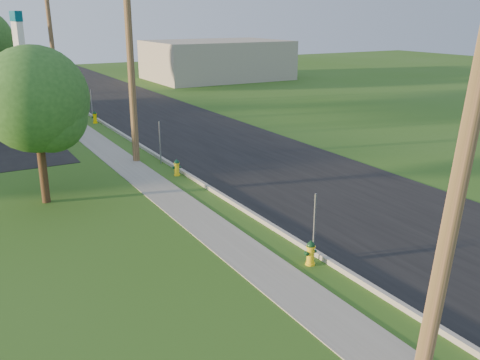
# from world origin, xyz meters

# --- Properties ---
(ground_plane) EXTENTS (140.00, 140.00, 0.00)m
(ground_plane) POSITION_xyz_m (0.00, 0.00, 0.00)
(ground_plane) COLOR #2E5A15
(ground_plane) RESTS_ON ground
(road) EXTENTS (8.00, 120.00, 0.02)m
(road) POSITION_xyz_m (4.50, 10.00, 0.01)
(road) COLOR black
(road) RESTS_ON ground
(curb) EXTENTS (0.15, 120.00, 0.15)m
(curb) POSITION_xyz_m (0.50, 10.00, 0.07)
(curb) COLOR #9E9B91
(curb) RESTS_ON ground
(sidewalk) EXTENTS (1.50, 120.00, 0.03)m
(sidewalk) POSITION_xyz_m (-1.25, 10.00, 0.01)
(sidewalk) COLOR gray
(sidewalk) RESTS_ON ground
(utility_pole_near) EXTENTS (1.40, 0.32, 9.48)m
(utility_pole_near) POSITION_xyz_m (-0.60, -1.00, 4.80)
(utility_pole_near) COLOR brown
(utility_pole_near) RESTS_ON ground
(utility_pole_mid) EXTENTS (1.40, 0.32, 9.80)m
(utility_pole_mid) POSITION_xyz_m (-0.60, 17.00, 4.95)
(utility_pole_mid) COLOR brown
(utility_pole_mid) RESTS_ON ground
(utility_pole_far) EXTENTS (1.40, 0.32, 9.50)m
(utility_pole_far) POSITION_xyz_m (-0.60, 35.00, 4.80)
(utility_pole_far) COLOR brown
(utility_pole_far) RESTS_ON ground
(sign_post_near) EXTENTS (0.05, 0.04, 2.00)m
(sign_post_near) POSITION_xyz_m (0.25, 4.20, 1.00)
(sign_post_near) COLOR gray
(sign_post_near) RESTS_ON ground
(sign_post_mid) EXTENTS (0.05, 0.04, 2.00)m
(sign_post_mid) POSITION_xyz_m (0.25, 16.00, 1.00)
(sign_post_mid) COLOR gray
(sign_post_mid) RESTS_ON ground
(sign_post_far) EXTENTS (0.05, 0.04, 2.00)m
(sign_post_far) POSITION_xyz_m (0.25, 28.20, 1.00)
(sign_post_far) COLOR gray
(sign_post_far) RESTS_ON ground
(price_pylon) EXTENTS (0.34, 2.04, 6.85)m
(price_pylon) POSITION_xyz_m (-4.50, 22.50, 5.43)
(price_pylon) COLOR gray
(price_pylon) RESTS_ON ground
(distant_building) EXTENTS (14.00, 10.00, 4.00)m
(distant_building) POSITION_xyz_m (18.00, 45.00, 2.00)
(distant_building) COLOR #A29B8C
(distant_building) RESTS_ON ground
(tree_verge) EXTENTS (3.78, 3.78, 5.73)m
(tree_verge) POSITION_xyz_m (-5.35, 12.99, 3.68)
(tree_verge) COLOR #331F12
(tree_verge) RESTS_ON ground
(hydrant_near) EXTENTS (0.37, 0.33, 0.73)m
(hydrant_near) POSITION_xyz_m (0.01, 4.01, 0.36)
(hydrant_near) COLOR yellow
(hydrant_near) RESTS_ON ground
(hydrant_mid) EXTENTS (0.38, 0.34, 0.72)m
(hydrant_mid) POSITION_xyz_m (0.15, 13.83, 0.35)
(hydrant_mid) COLOR yellow
(hydrant_mid) RESTS_ON ground
(hydrant_far) EXTENTS (0.41, 0.36, 0.79)m
(hydrant_far) POSITION_xyz_m (0.12, 27.12, 0.39)
(hydrant_far) COLOR #FED700
(hydrant_far) RESTS_ON ground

